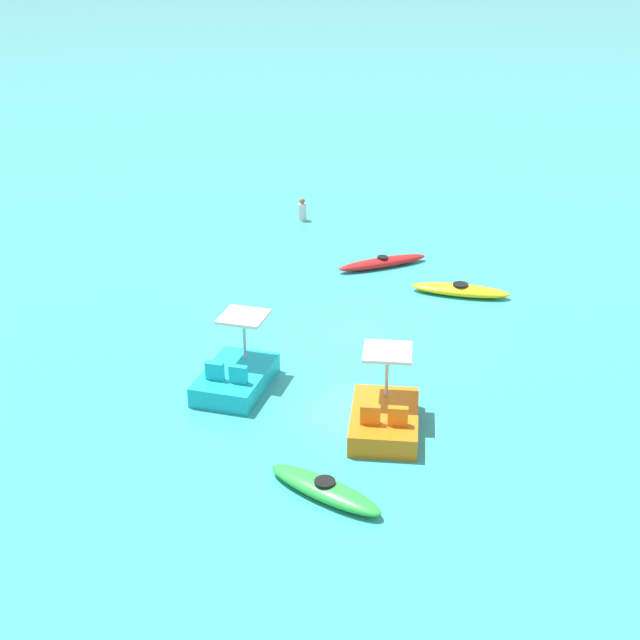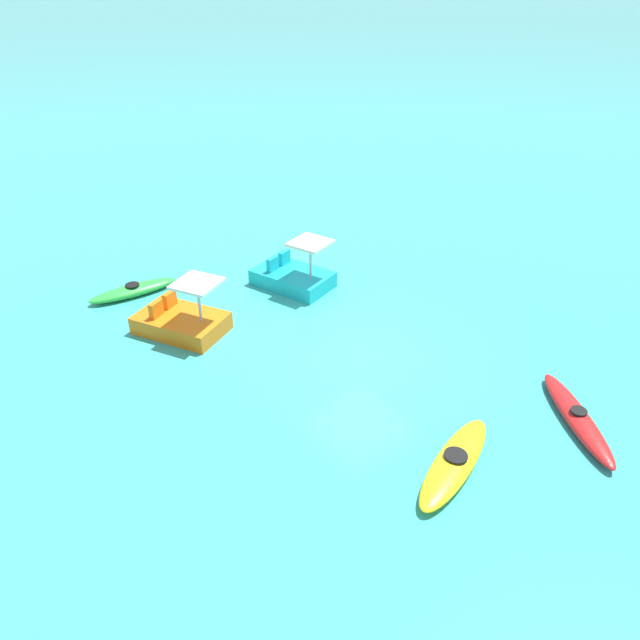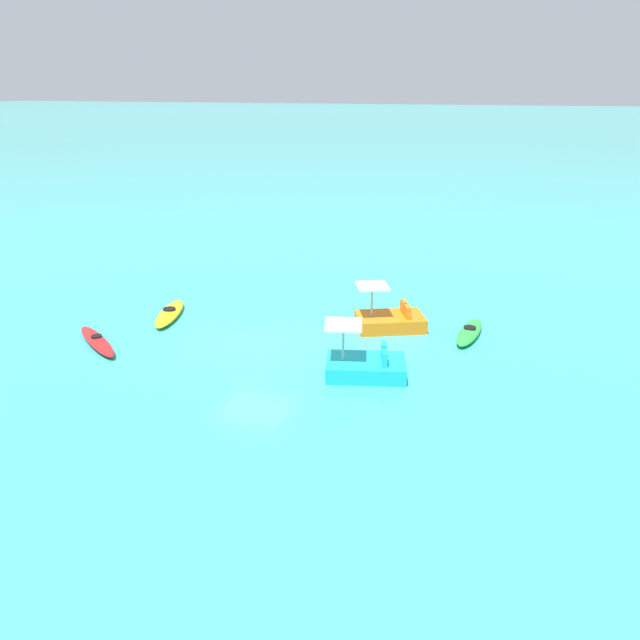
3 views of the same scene
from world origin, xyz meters
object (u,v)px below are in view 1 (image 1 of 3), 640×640
at_px(kayak_red, 382,262).
at_px(kayak_yellow, 460,290).
at_px(pedal_boat_cyan, 236,376).
at_px(person_near_shore, 302,211).
at_px(kayak_green, 325,489).
at_px(pedal_boat_orange, 385,417).

xyz_separation_m(kayak_red, kayak_yellow, (-0.84, -3.16, 0.00)).
xyz_separation_m(kayak_yellow, pedal_boat_cyan, (-8.39, 2.28, 0.17)).
bearing_deg(pedal_boat_cyan, kayak_yellow, -15.24).
distance_m(pedal_boat_cyan, person_near_shore, 13.33).
distance_m(kayak_green, pedal_boat_orange, 2.86).
bearing_deg(kayak_yellow, pedal_boat_orange, -167.96).
relative_size(kayak_yellow, person_near_shore, 3.50).
xyz_separation_m(pedal_boat_orange, person_near_shore, (11.77, 9.88, 0.05)).
distance_m(kayak_red, kayak_yellow, 3.27).
bearing_deg(person_near_shore, kayak_yellow, -113.84).
bearing_deg(kayak_green, person_near_shore, 34.51).
bearing_deg(pedal_boat_cyan, pedal_boat_orange, -87.05).
bearing_deg(pedal_boat_cyan, kayak_red, 5.44).
height_order(kayak_red, person_near_shore, person_near_shore).
distance_m(kayak_red, pedal_boat_cyan, 9.27).
height_order(kayak_green, pedal_boat_cyan, pedal_boat_cyan).
distance_m(kayak_red, pedal_boat_orange, 10.26).
xyz_separation_m(kayak_red, pedal_boat_cyan, (-9.22, -0.88, 0.17)).
distance_m(kayak_red, kayak_green, 12.91).
distance_m(pedal_boat_orange, person_near_shore, 15.36).
relative_size(kayak_green, kayak_yellow, 0.90).
relative_size(kayak_red, pedal_boat_cyan, 1.08).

